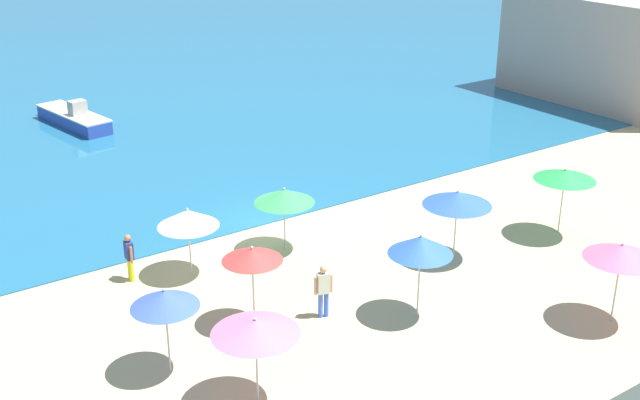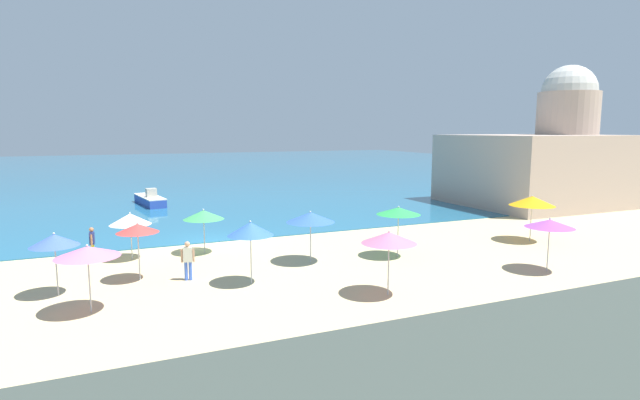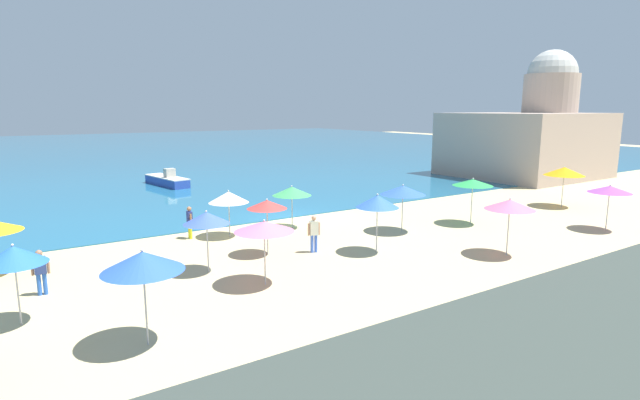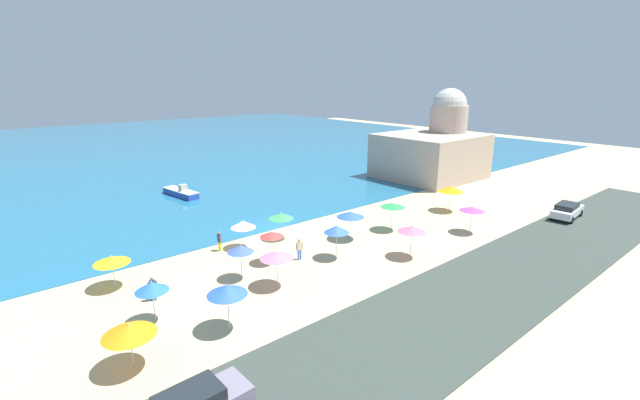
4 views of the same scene
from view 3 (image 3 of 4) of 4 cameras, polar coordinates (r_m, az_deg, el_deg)
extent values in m
plane|color=#C9B482|center=(28.75, -4.20, -2.18)|extent=(160.00, 160.00, 0.00)
cube|color=#216489|center=(80.89, -23.81, 5.12)|extent=(150.00, 110.00, 0.05)
cube|color=#363F38|center=(16.41, 29.46, -13.32)|extent=(80.00, 8.00, 0.06)
cylinder|color=#B2B2B7|center=(35.72, 25.98, 0.96)|extent=(0.05, 0.05, 2.08)
cone|color=orange|center=(35.56, 26.14, 2.97)|extent=(2.48, 2.48, 0.54)
sphere|color=silver|center=(35.52, 26.18, 3.45)|extent=(0.08, 0.08, 0.08)
cylinder|color=#B2B2B7|center=(19.77, -12.71, -5.32)|extent=(0.05, 0.05, 1.97)
cone|color=blue|center=(19.49, -12.85, -2.02)|extent=(1.77, 1.77, 0.46)
sphere|color=silver|center=(19.44, -12.88, -1.27)|extent=(0.08, 0.08, 0.08)
cylinder|color=#B2B2B7|center=(21.63, -6.02, -3.58)|extent=(0.05, 0.05, 2.10)
cone|color=#D93E39|center=(21.37, -6.08, -0.50)|extent=(1.73, 1.73, 0.37)
sphere|color=silver|center=(21.33, -6.09, 0.07)|extent=(0.08, 0.08, 0.08)
cylinder|color=#B2B2B7|center=(28.50, 16.93, -0.49)|extent=(0.05, 0.05, 2.18)
cone|color=green|center=(28.31, 17.06, 1.94)|extent=(2.16, 2.16, 0.35)
sphere|color=silver|center=(28.28, 17.09, 2.35)|extent=(0.08, 0.08, 0.08)
cylinder|color=#B2B2B7|center=(29.91, 30.01, -1.09)|extent=(0.05, 0.05, 2.03)
cone|color=purple|center=(29.73, 30.21, 1.08)|extent=(2.13, 2.13, 0.37)
sphere|color=silver|center=(29.70, 30.25, 1.48)|extent=(0.08, 0.08, 0.08)
cylinder|color=#B2B2B7|center=(25.92, 9.38, -1.45)|extent=(0.05, 0.05, 1.99)
cone|color=blue|center=(25.71, 9.46, 1.12)|extent=(2.30, 2.30, 0.47)
sphere|color=silver|center=(25.67, 9.48, 1.70)|extent=(0.08, 0.08, 0.08)
cylinder|color=#B2B2B7|center=(22.02, 6.51, -3.37)|extent=(0.05, 0.05, 2.07)
cone|color=blue|center=(21.75, 6.58, -0.15)|extent=(1.88, 1.88, 0.55)
sphere|color=silver|center=(21.70, 6.59, 0.64)|extent=(0.08, 0.08, 0.08)
cylinder|color=#B2B2B7|center=(17.16, -31.25, -9.16)|extent=(0.05, 0.05, 1.91)
cone|color=blue|center=(16.83, -31.62, -5.38)|extent=(1.80, 1.80, 0.54)
sphere|color=silver|center=(16.76, -31.72, -4.39)|extent=(0.08, 0.08, 0.08)
cylinder|color=#B2B2B7|center=(22.92, 20.68, -3.44)|extent=(0.05, 0.05, 2.08)
cone|color=pink|center=(22.67, 20.88, -0.48)|extent=(2.11, 2.11, 0.44)
sphere|color=silver|center=(22.63, 20.92, 0.14)|extent=(0.08, 0.08, 0.08)
cylinder|color=#B2B2B7|center=(26.40, -3.21, -1.31)|extent=(0.05, 0.05, 1.80)
cone|color=#3EA25A|center=(26.20, -3.23, 1.02)|extent=(2.06, 2.06, 0.47)
sphere|color=silver|center=(26.16, -3.24, 1.59)|extent=(0.08, 0.08, 0.08)
cylinder|color=#B2B2B7|center=(14.30, -19.29, -11.51)|extent=(0.05, 0.05, 2.12)
cone|color=blue|center=(13.89, -19.61, -6.61)|extent=(2.14, 2.14, 0.53)
sphere|color=silver|center=(13.81, -19.68, -5.43)|extent=(0.08, 0.08, 0.08)
cylinder|color=#B2B2B7|center=(25.01, -10.32, -2.17)|extent=(0.05, 0.05, 1.77)
cone|color=silver|center=(24.80, -10.41, 0.33)|extent=(1.97, 1.97, 0.55)
sphere|color=silver|center=(24.75, -10.43, 1.02)|extent=(0.08, 0.08, 0.08)
cylinder|color=#B2B2B7|center=(18.05, -6.32, -6.56)|extent=(0.05, 0.05, 2.02)
cone|color=pink|center=(17.75, -6.40, -3.02)|extent=(2.16, 2.16, 0.37)
sphere|color=silver|center=(17.70, -6.41, -2.33)|extent=(0.08, 0.08, 0.08)
cylinder|color=#4069D8|center=(22.07, -0.47, -4.99)|extent=(0.14, 0.14, 0.80)
cylinder|color=#4069D8|center=(22.02, -0.92, -5.02)|extent=(0.14, 0.14, 0.80)
cube|color=beige|center=(21.86, -0.70, -3.21)|extent=(0.41, 0.31, 0.63)
sphere|color=tan|center=(21.76, -0.71, -2.07)|extent=(0.22, 0.22, 0.22)
cylinder|color=tan|center=(21.95, -0.10, -3.29)|extent=(0.09, 0.09, 0.57)
cylinder|color=tan|center=(21.81, -1.31, -3.38)|extent=(0.09, 0.09, 0.57)
cylinder|color=blue|center=(19.62, -29.44, -8.43)|extent=(0.14, 0.14, 0.75)
cylinder|color=blue|center=(19.61, -28.91, -8.39)|extent=(0.14, 0.14, 0.75)
cube|color=navy|center=(19.42, -29.35, -6.52)|extent=(0.38, 0.26, 0.59)
sphere|color=#996F56|center=(19.31, -29.46, -5.31)|extent=(0.22, 0.22, 0.22)
cylinder|color=#996F56|center=(19.46, -30.04, -6.72)|extent=(0.09, 0.09, 0.53)
cylinder|color=#996F56|center=(19.42, -28.62, -6.61)|extent=(0.09, 0.09, 0.53)
cylinder|color=yellow|center=(25.10, -14.57, -3.48)|extent=(0.14, 0.14, 0.75)
cylinder|color=yellow|center=(25.27, -14.67, -3.39)|extent=(0.14, 0.14, 0.75)
cube|color=navy|center=(25.04, -14.69, -1.94)|extent=(0.25, 0.38, 0.60)
sphere|color=#A36D4A|center=(24.95, -14.74, -0.98)|extent=(0.22, 0.22, 0.22)
cylinder|color=#A36D4A|center=(24.82, -14.55, -2.16)|extent=(0.09, 0.09, 0.54)
cylinder|color=#A36D4A|center=(25.27, -14.82, -1.94)|extent=(0.09, 0.09, 0.54)
cube|color=#2D49A6|center=(42.74, -17.08, 2.04)|extent=(2.18, 5.50, 0.65)
cube|color=#2D49A6|center=(45.32, -18.68, 2.49)|extent=(0.81, 0.55, 0.39)
cube|color=silver|center=(42.69, -17.11, 2.53)|extent=(2.25, 5.51, 0.08)
cube|color=#B2AD9E|center=(42.17, -16.82, 2.94)|extent=(0.89, 0.72, 0.78)
cube|color=tan|center=(50.63, 22.24, 5.88)|extent=(12.32, 11.33, 5.86)
cylinder|color=tan|center=(53.64, 24.63, 7.86)|extent=(5.04, 5.04, 9.48)
sphere|color=#B9B8B1|center=(53.71, 25.02, 12.91)|extent=(4.54, 4.54, 4.54)
camera|label=1|loc=(5.93, -109.13, 81.91)|focal=45.00mm
camera|label=2|loc=(9.02, 75.89, 2.58)|focal=28.00mm
camera|label=4|loc=(10.75, -167.33, 28.62)|focal=24.00mm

